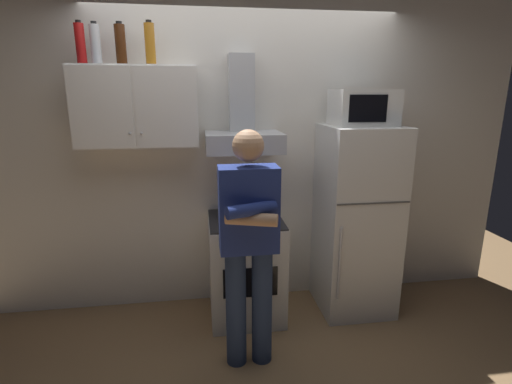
# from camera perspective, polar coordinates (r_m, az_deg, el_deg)

# --- Properties ---
(ground_plane) EXTENTS (7.00, 7.00, 0.00)m
(ground_plane) POSITION_cam_1_polar(r_m,az_deg,el_deg) (3.29, 0.00, -19.79)
(ground_plane) COLOR olive
(back_wall_tiled) EXTENTS (4.80, 0.10, 2.70)m
(back_wall_tiled) POSITION_cam_1_polar(r_m,az_deg,el_deg) (3.34, -1.50, 5.91)
(back_wall_tiled) COLOR silver
(back_wall_tiled) RESTS_ON ground_plane
(upper_cabinet) EXTENTS (0.90, 0.37, 0.60)m
(upper_cabinet) POSITION_cam_1_polar(r_m,az_deg,el_deg) (3.09, -17.24, 12.01)
(upper_cabinet) COLOR white
(stove_oven) EXTENTS (0.60, 0.62, 0.87)m
(stove_oven) POSITION_cam_1_polar(r_m,az_deg,el_deg) (3.28, -1.53, -11.14)
(stove_oven) COLOR white
(stove_oven) RESTS_ON ground_plane
(range_hood) EXTENTS (0.60, 0.44, 0.75)m
(range_hood) POSITION_cam_1_polar(r_m,az_deg,el_deg) (3.09, -1.96, 9.80)
(range_hood) COLOR #B7BABF
(refrigerator) EXTENTS (0.60, 0.62, 1.60)m
(refrigerator) POSITION_cam_1_polar(r_m,az_deg,el_deg) (3.37, 14.71, -4.13)
(refrigerator) COLOR silver
(refrigerator) RESTS_ON ground_plane
(microwave) EXTENTS (0.48, 0.37, 0.28)m
(microwave) POSITION_cam_1_polar(r_m,az_deg,el_deg) (3.22, 15.68, 12.03)
(microwave) COLOR silver
(microwave) RESTS_ON refrigerator
(person_standing) EXTENTS (0.38, 0.33, 1.64)m
(person_standing) POSITION_cam_1_polar(r_m,az_deg,el_deg) (2.53, -1.08, -7.59)
(person_standing) COLOR navy
(person_standing) RESTS_ON ground_plane
(bottle_liquor_amber) EXTENTS (0.07, 0.07, 0.31)m
(bottle_liquor_amber) POSITION_cam_1_polar(r_m,az_deg,el_deg) (3.07, -15.51, 20.49)
(bottle_liquor_amber) COLOR #B7721E
(bottle_liquor_amber) RESTS_ON upper_cabinet
(bottle_vodka_clear) EXTENTS (0.07, 0.07, 0.29)m
(bottle_vodka_clear) POSITION_cam_1_polar(r_m,az_deg,el_deg) (3.14, -22.78, 19.63)
(bottle_vodka_clear) COLOR silver
(bottle_vodka_clear) RESTS_ON upper_cabinet
(bottle_rum_dark) EXTENTS (0.08, 0.08, 0.30)m
(bottle_rum_dark) POSITION_cam_1_polar(r_m,az_deg,el_deg) (3.15, -19.52, 19.99)
(bottle_rum_dark) COLOR #47230F
(bottle_rum_dark) RESTS_ON upper_cabinet
(bottle_soda_red) EXTENTS (0.07, 0.07, 0.30)m
(bottle_soda_red) POSITION_cam_1_polar(r_m,az_deg,el_deg) (3.16, -24.69, 19.45)
(bottle_soda_red) COLOR red
(bottle_soda_red) RESTS_ON upper_cabinet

